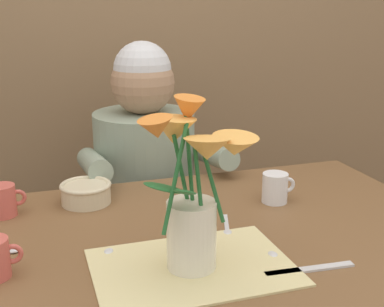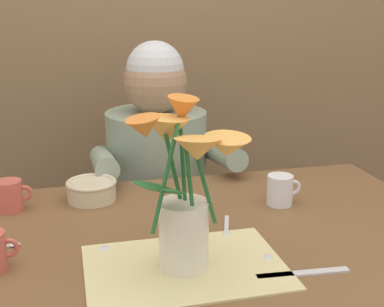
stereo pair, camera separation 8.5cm
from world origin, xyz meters
name	(u,v)px [view 1 (the left image)]	position (x,y,z in m)	size (l,w,h in m)	color
wood_panel_backdrop	(120,2)	(0.00, 1.05, 1.25)	(4.00, 0.10, 2.50)	brown
dining_table	(210,269)	(0.00, 0.00, 0.64)	(1.20, 0.80, 0.74)	brown
seated_person	(146,207)	(-0.01, 0.62, 0.56)	(0.45, 0.47, 1.14)	#4C4C56
striped_placemat	(193,267)	(-0.09, -0.15, 0.74)	(0.40, 0.28, 0.01)	beige
flower_vase	(193,188)	(-0.09, -0.15, 0.91)	(0.26, 0.19, 0.34)	silver
ceramic_bowl	(86,192)	(-0.25, 0.27, 0.77)	(0.14, 0.14, 0.06)	beige
dinner_knife	(310,269)	(0.13, -0.23, 0.74)	(0.19, 0.02, 0.01)	silver
tea_cup	(275,188)	(0.23, 0.13, 0.78)	(0.09, 0.07, 0.08)	silver
ceramic_mug	(3,201)	(-0.46, 0.25, 0.78)	(0.09, 0.07, 0.08)	#CC564C
spoon_0	(1,253)	(-0.46, 0.03, 0.74)	(0.12, 0.02, 0.01)	silver
spoon_1	(227,228)	(0.04, 0.00, 0.74)	(0.05, 0.12, 0.01)	silver
spoon_2	(268,249)	(0.09, -0.13, 0.74)	(0.03, 0.12, 0.01)	silver
spoon_3	(106,258)	(-0.25, -0.06, 0.74)	(0.06, 0.12, 0.01)	silver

